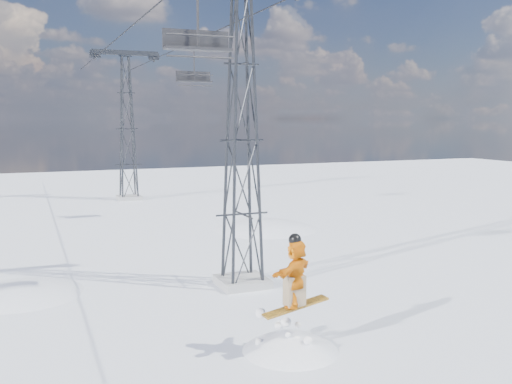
# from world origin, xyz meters

# --- Properties ---
(ground) EXTENTS (120.00, 120.00, 0.00)m
(ground) POSITION_xyz_m (0.00, 0.00, 0.00)
(ground) COLOR white
(ground) RESTS_ON ground
(lift_tower_near) EXTENTS (5.20, 1.80, 11.43)m
(lift_tower_near) POSITION_xyz_m (0.80, 8.00, 5.47)
(lift_tower_near) COLOR #999999
(lift_tower_near) RESTS_ON ground
(lift_tower_far) EXTENTS (5.20, 1.80, 11.43)m
(lift_tower_far) POSITION_xyz_m (0.80, 33.00, 5.47)
(lift_tower_far) COLOR #999999
(lift_tower_far) RESTS_ON ground
(haul_cables) EXTENTS (4.46, 51.00, 0.06)m
(haul_cables) POSITION_xyz_m (0.80, 19.50, 10.85)
(haul_cables) COLOR black
(haul_cables) RESTS_ON ground
(lift_chair_near) EXTENTS (2.17, 0.62, 2.69)m
(lift_chair_near) POSITION_xyz_m (-1.40, 6.12, 8.70)
(lift_chair_near) COLOR black
(lift_chair_near) RESTS_ON ground
(lift_chair_mid) EXTENTS (2.13, 0.61, 2.64)m
(lift_chair_mid) POSITION_xyz_m (3.00, 21.89, 8.73)
(lift_chair_mid) COLOR black
(lift_chair_mid) RESTS_ON ground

